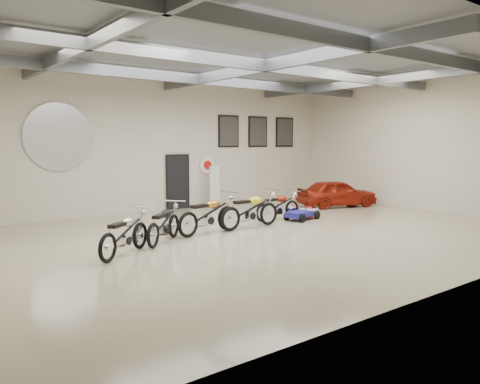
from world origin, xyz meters
TOP-DOWN VIEW (x-y plane):
  - floor at (0.00, 0.00)m, footprint 16.00×12.00m
  - ceiling at (0.00, 0.00)m, footprint 16.00×12.00m
  - back_wall at (0.00, 6.00)m, footprint 16.00×0.02m
  - right_wall at (8.00, 0.00)m, footprint 0.02×12.00m
  - ceiling_beams at (0.00, 0.00)m, footprint 15.80×11.80m
  - door at (0.50, 5.95)m, footprint 0.92×0.08m
  - logo_plaque at (-4.00, 5.95)m, footprint 2.30×0.06m
  - poster_left at (3.00, 5.96)m, footprint 1.05×0.08m
  - poster_mid at (4.60, 5.96)m, footprint 1.05×0.08m
  - poster_right at (6.20, 5.96)m, footprint 1.05×0.08m
  - oil_sign at (1.90, 5.95)m, footprint 0.72×0.10m
  - banner_stand at (1.96, 5.50)m, footprint 0.48×0.20m
  - motorcycle_silver at (-4.34, -0.10)m, footprint 2.03×1.72m
  - motorcycle_black at (-2.96, 0.60)m, footprint 1.94×1.75m
  - motorcycle_gold at (-1.35, 0.94)m, footprint 2.32×1.14m
  - motorcycle_yellow at (0.17, 0.90)m, footprint 2.28×0.83m
  - motorcycle_red at (1.87, 1.54)m, footprint 1.91×0.62m
  - go_kart at (2.67, 1.07)m, footprint 1.71×1.03m
  - vintage_car at (6.00, 2.55)m, footprint 2.27×3.52m

SIDE VIEW (x-z plane):
  - floor at x=0.00m, z-range -0.01..0.01m
  - go_kart at x=2.67m, z-range 0.00..0.58m
  - motorcycle_red at x=1.87m, z-range 0.00..0.99m
  - motorcycle_black at x=-2.96m, z-range 0.00..1.04m
  - motorcycle_silver at x=-4.34m, z-range 0.00..1.07m
  - vintage_car at x=6.00m, z-range 0.00..1.12m
  - motorcycle_gold at x=-1.35m, z-range 0.00..1.16m
  - motorcycle_yellow at x=0.17m, z-range 0.00..1.16m
  - banner_stand at x=1.96m, z-range 0.00..1.74m
  - door at x=0.50m, z-range 0.00..2.10m
  - oil_sign at x=1.90m, z-range 1.34..2.06m
  - back_wall at x=0.00m, z-range 0.00..5.00m
  - right_wall at x=8.00m, z-range 0.00..5.00m
  - logo_plaque at x=-4.00m, z-range 2.22..3.38m
  - poster_left at x=3.00m, z-range 2.42..3.78m
  - poster_mid at x=4.60m, z-range 2.42..3.78m
  - poster_right at x=6.20m, z-range 2.42..3.78m
  - ceiling_beams at x=0.00m, z-range 4.59..4.91m
  - ceiling at x=0.00m, z-range 5.00..5.00m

